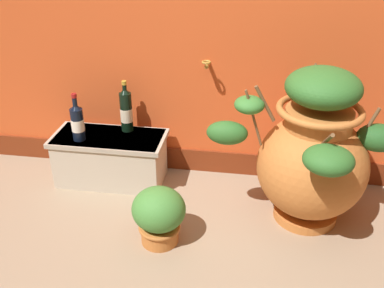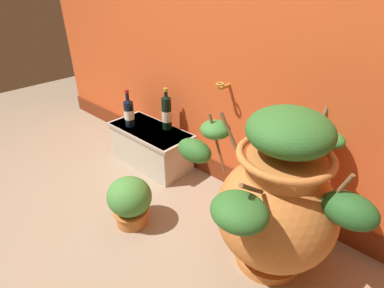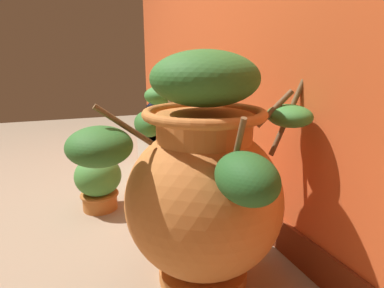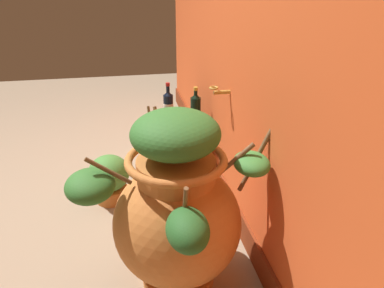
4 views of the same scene
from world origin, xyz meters
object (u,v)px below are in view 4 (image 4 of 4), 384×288
object	(u,v)px
terracotta_urn	(177,208)
wine_bottle_left	(196,112)
wine_bottle_middle	(168,105)
potted_shrub	(109,177)

from	to	relation	value
terracotta_urn	wine_bottle_left	xyz separation A→B (m)	(-1.14, 0.31, 0.04)
wine_bottle_middle	wine_bottle_left	bearing A→B (deg)	33.49
wine_bottle_middle	potted_shrub	distance (m)	0.82
wine_bottle_middle	terracotta_urn	bearing A→B (deg)	-5.78
terracotta_urn	wine_bottle_middle	xyz separation A→B (m)	(-1.40, 0.14, 0.02)
terracotta_urn	wine_bottle_left	world-z (taller)	terracotta_urn
terracotta_urn	potted_shrub	xyz separation A→B (m)	(-0.79, -0.34, -0.25)
wine_bottle_left	potted_shrub	world-z (taller)	wine_bottle_left
wine_bottle_left	potted_shrub	bearing A→B (deg)	-61.91
terracotta_urn	wine_bottle_middle	bearing A→B (deg)	174.22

